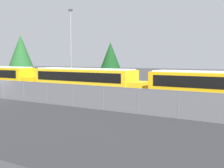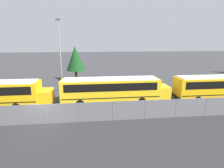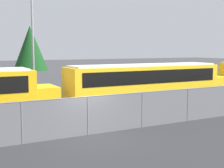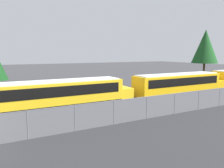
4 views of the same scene
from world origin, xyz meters
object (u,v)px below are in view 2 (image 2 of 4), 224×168
Objects in this scene: school_bus_4 at (222,86)px; school_bus_3 at (113,88)px; tree_0 at (75,59)px; light_pole at (60,54)px.

school_bus_3 is at bearing 178.76° from school_bus_4.
school_bus_3 is 13.81m from school_bus_4.
tree_0 is at bearing 113.77° from school_bus_3.
light_pole is at bearing -101.70° from tree_0.
tree_0 reaches higher than school_bus_4.
light_pole is (-20.57, 5.74, 3.66)m from school_bus_4.
school_bus_3 is 1.00× the size of school_bus_4.
tree_0 is (-19.17, 12.48, 2.35)m from school_bus_4.
school_bus_3 is 1.27× the size of light_pole.
school_bus_3 is 2.04× the size of tree_0.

